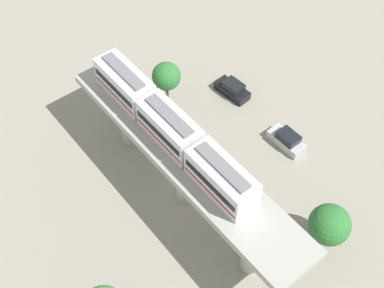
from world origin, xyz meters
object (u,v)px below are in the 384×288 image
Objects in this scene: parked_car_silver at (287,140)px; tree_near_viaduct at (330,225)px; train at (170,127)px; tree_far_corner at (166,76)px; parked_car_black at (232,89)px.

parked_car_silver is 12.11m from tree_near_viaduct.
train is 15.12m from parked_car_silver.
tree_far_corner reaches higher than tree_near_viaduct.
parked_car_silver is (0.49, 9.19, 0.00)m from parked_car_black.
parked_car_black is at bearing -94.22° from parked_car_silver.
tree_near_viaduct is 23.24m from tree_far_corner.
parked_car_black is 0.82× the size of tree_near_viaduct.
tree_far_corner reaches higher than parked_car_silver.
train is at bearing -17.93° from parked_car_silver.
tree_near_viaduct reaches higher than parked_car_silver.
train is 3.68× the size of tree_far_corner.
tree_near_viaduct is (6.21, 19.53, 2.67)m from parked_car_black.
train is 4.84× the size of parked_car_silver.
parked_car_black is (-12.85, -5.46, -7.87)m from train.
parked_car_silver is at bearing 81.91° from parked_car_black.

